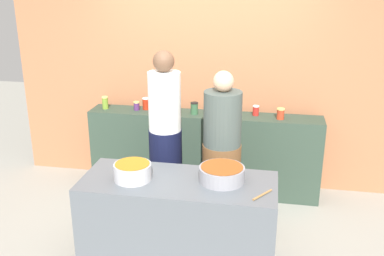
{
  "coord_description": "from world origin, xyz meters",
  "views": [
    {
      "loc": [
        0.74,
        -3.66,
        2.46
      ],
      "look_at": [
        0.0,
        0.35,
        1.05
      ],
      "focal_mm": 41.03,
      "sensor_mm": 36.0,
      "label": 1
    }
  ],
  "objects": [
    {
      "name": "ground",
      "position": [
        0.0,
        0.0,
        0.0
      ],
      "size": [
        12.0,
        12.0,
        0.0
      ],
      "primitive_type": "plane",
      "color": "gray"
    },
    {
      "name": "storefront_wall",
      "position": [
        0.0,
        1.45,
        1.5
      ],
      "size": [
        4.8,
        0.12,
        3.0
      ],
      "primitive_type": "cube",
      "color": "#A46743",
      "rests_on": "ground"
    },
    {
      "name": "display_shelf",
      "position": [
        0.0,
        1.1,
        0.48
      ],
      "size": [
        2.7,
        0.36,
        0.97
      ],
      "primitive_type": "cube",
      "color": "#2F4134",
      "rests_on": "ground"
    },
    {
      "name": "prep_table",
      "position": [
        0.0,
        -0.3,
        0.4
      ],
      "size": [
        1.7,
        0.7,
        0.79
      ],
      "primitive_type": "cube",
      "color": "#555C63",
      "rests_on": "ground"
    },
    {
      "name": "preserve_jar_0",
      "position": [
        -1.19,
        1.09,
        1.04
      ],
      "size": [
        0.07,
        0.07,
        0.15
      ],
      "color": "olive",
      "rests_on": "display_shelf"
    },
    {
      "name": "preserve_jar_1",
      "position": [
        -0.81,
        1.11,
        1.02
      ],
      "size": [
        0.07,
        0.07,
        0.1
      ],
      "color": "#4F2A5F",
      "rests_on": "display_shelf"
    },
    {
      "name": "preserve_jar_2",
      "position": [
        -0.7,
        1.16,
        1.04
      ],
      "size": [
        0.09,
        0.09,
        0.14
      ],
      "color": "#A62512",
      "rests_on": "display_shelf"
    },
    {
      "name": "preserve_jar_3",
      "position": [
        -0.48,
        1.09,
        1.02
      ],
      "size": [
        0.08,
        0.08,
        0.1
      ],
      "color": "#511851",
      "rests_on": "display_shelf"
    },
    {
      "name": "preserve_jar_4",
      "position": [
        -0.11,
        1.07,
        1.04
      ],
      "size": [
        0.09,
        0.09,
        0.14
      ],
      "color": "#325B3B",
      "rests_on": "display_shelf"
    },
    {
      "name": "preserve_jar_5",
      "position": [
        0.18,
        1.07,
        1.04
      ],
      "size": [
        0.08,
        0.08,
        0.14
      ],
      "color": "#944422",
      "rests_on": "display_shelf"
    },
    {
      "name": "preserve_jar_6",
      "position": [
        0.59,
        1.15,
        1.03
      ],
      "size": [
        0.07,
        0.07,
        0.11
      ],
      "color": "#B0241E",
      "rests_on": "display_shelf"
    },
    {
      "name": "preserve_jar_7",
      "position": [
        0.86,
        1.06,
        1.03
      ],
      "size": [
        0.09,
        0.09,
        0.12
      ],
      "color": "#B3391F",
      "rests_on": "display_shelf"
    },
    {
      "name": "cooking_pot_left",
      "position": [
        -0.39,
        -0.35,
        0.86
      ],
      "size": [
        0.33,
        0.33,
        0.15
      ],
      "color": "#B7B7BC",
      "rests_on": "prep_table"
    },
    {
      "name": "cooking_pot_center",
      "position": [
        0.37,
        -0.24,
        0.86
      ],
      "size": [
        0.39,
        0.39,
        0.14
      ],
      "color": "gray",
      "rests_on": "prep_table"
    },
    {
      "name": "wooden_spoon",
      "position": [
        0.72,
        -0.45,
        0.8
      ],
      "size": [
        0.15,
        0.21,
        0.02
      ],
      "primitive_type": "cylinder",
      "rotation": [
        1.57,
        0.0,
        2.53
      ],
      "color": "#9E703D",
      "rests_on": "prep_table"
    },
    {
      "name": "cook_with_tongs",
      "position": [
        -0.3,
        0.44,
        0.82
      ],
      "size": [
        0.34,
        0.34,
        1.79
      ],
      "color": "black",
      "rests_on": "ground"
    },
    {
      "name": "cook_in_cap",
      "position": [
        0.3,
        0.38,
        0.73
      ],
      "size": [
        0.39,
        0.39,
        1.63
      ],
      "color": "brown",
      "rests_on": "ground"
    }
  ]
}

